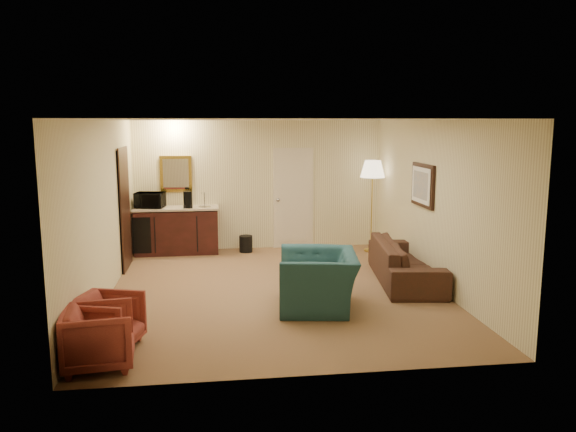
{
  "coord_description": "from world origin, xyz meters",
  "views": [
    {
      "loc": [
        -0.91,
        -8.32,
        2.57
      ],
      "look_at": [
        0.26,
        0.5,
        1.07
      ],
      "focal_mm": 35.0,
      "sensor_mm": 36.0,
      "label": 1
    }
  ],
  "objects_px": {
    "teal_armchair": "(318,271)",
    "floor_lamp": "(372,206)",
    "waste_bin": "(246,244)",
    "coffee_maker": "(188,200)",
    "wetbar_cabinet": "(177,230)",
    "rose_chair_near": "(107,319)",
    "microwave": "(150,198)",
    "coffee_table": "(310,269)",
    "sofa": "(406,255)",
    "rose_chair_far": "(99,334)"
  },
  "relations": [
    {
      "from": "rose_chair_far",
      "to": "teal_armchair",
      "type": "bearing_deg",
      "value": -66.2
    },
    {
      "from": "teal_armchair",
      "to": "rose_chair_far",
      "type": "xyz_separation_m",
      "value": [
        -2.65,
        -1.59,
        -0.17
      ]
    },
    {
      "from": "sofa",
      "to": "microwave",
      "type": "height_order",
      "value": "microwave"
    },
    {
      "from": "rose_chair_far",
      "to": "floor_lamp",
      "type": "height_order",
      "value": "floor_lamp"
    },
    {
      "from": "teal_armchair",
      "to": "rose_chair_near",
      "type": "relative_size",
      "value": 1.74
    },
    {
      "from": "rose_chair_near",
      "to": "teal_armchair",
      "type": "bearing_deg",
      "value": -50.89
    },
    {
      "from": "sofa",
      "to": "coffee_maker",
      "type": "xyz_separation_m",
      "value": [
        -3.57,
        2.4,
        0.64
      ]
    },
    {
      "from": "sofa",
      "to": "coffee_table",
      "type": "distance_m",
      "value": 1.57
    },
    {
      "from": "sofa",
      "to": "coffee_maker",
      "type": "distance_m",
      "value": 4.34
    },
    {
      "from": "rose_chair_near",
      "to": "microwave",
      "type": "distance_m",
      "value": 4.79
    },
    {
      "from": "sofa",
      "to": "waste_bin",
      "type": "xyz_separation_m",
      "value": [
        -2.45,
        2.45,
        -0.28
      ]
    },
    {
      "from": "coffee_table",
      "to": "wetbar_cabinet",
      "type": "bearing_deg",
      "value": 133.43
    },
    {
      "from": "sofa",
      "to": "microwave",
      "type": "distance_m",
      "value": 5.03
    },
    {
      "from": "wetbar_cabinet",
      "to": "coffee_maker",
      "type": "relative_size",
      "value": 5.03
    },
    {
      "from": "rose_chair_far",
      "to": "waste_bin",
      "type": "xyz_separation_m",
      "value": [
        1.85,
        5.14,
        -0.2
      ]
    },
    {
      "from": "rose_chair_far",
      "to": "coffee_table",
      "type": "distance_m",
      "value": 3.95
    },
    {
      "from": "coffee_table",
      "to": "waste_bin",
      "type": "bearing_deg",
      "value": 111.31
    },
    {
      "from": "waste_bin",
      "to": "microwave",
      "type": "xyz_separation_m",
      "value": [
        -1.85,
        0.08,
        0.94
      ]
    },
    {
      "from": "wetbar_cabinet",
      "to": "coffee_maker",
      "type": "xyz_separation_m",
      "value": [
        0.23,
        -0.12,
        0.62
      ]
    },
    {
      "from": "rose_chair_near",
      "to": "coffee_maker",
      "type": "height_order",
      "value": "coffee_maker"
    },
    {
      "from": "wetbar_cabinet",
      "to": "teal_armchair",
      "type": "distance_m",
      "value": 4.21
    },
    {
      "from": "wetbar_cabinet",
      "to": "coffee_table",
      "type": "height_order",
      "value": "wetbar_cabinet"
    },
    {
      "from": "coffee_table",
      "to": "rose_chair_far",
      "type": "bearing_deg",
      "value": -134.2
    },
    {
      "from": "rose_chair_far",
      "to": "microwave",
      "type": "bearing_deg",
      "value": -7.08
    },
    {
      "from": "rose_chair_near",
      "to": "waste_bin",
      "type": "relative_size",
      "value": 2.1
    },
    {
      "from": "wetbar_cabinet",
      "to": "coffee_table",
      "type": "bearing_deg",
      "value": -46.57
    },
    {
      "from": "rose_chair_near",
      "to": "microwave",
      "type": "relative_size",
      "value": 1.28
    },
    {
      "from": "coffee_table",
      "to": "floor_lamp",
      "type": "relative_size",
      "value": 0.42
    },
    {
      "from": "sofa",
      "to": "waste_bin",
      "type": "distance_m",
      "value": 3.47
    },
    {
      "from": "waste_bin",
      "to": "floor_lamp",
      "type": "bearing_deg",
      "value": -5.71
    },
    {
      "from": "floor_lamp",
      "to": "coffee_table",
      "type": "bearing_deg",
      "value": -127.87
    },
    {
      "from": "waste_bin",
      "to": "wetbar_cabinet",
      "type": "bearing_deg",
      "value": 177.03
    },
    {
      "from": "teal_armchair",
      "to": "waste_bin",
      "type": "relative_size",
      "value": 3.66
    },
    {
      "from": "floor_lamp",
      "to": "microwave",
      "type": "height_order",
      "value": "floor_lamp"
    },
    {
      "from": "wetbar_cabinet",
      "to": "coffee_maker",
      "type": "distance_m",
      "value": 0.68
    },
    {
      "from": "waste_bin",
      "to": "microwave",
      "type": "bearing_deg",
      "value": 177.49
    },
    {
      "from": "rose_chair_near",
      "to": "waste_bin",
      "type": "distance_m",
      "value": 5.01
    },
    {
      "from": "coffee_maker",
      "to": "floor_lamp",
      "type": "bearing_deg",
      "value": 9.9
    },
    {
      "from": "coffee_table",
      "to": "coffee_maker",
      "type": "xyz_separation_m",
      "value": [
        -2.02,
        2.26,
        0.86
      ]
    },
    {
      "from": "sofa",
      "to": "coffee_table",
      "type": "relative_size",
      "value": 2.92
    },
    {
      "from": "rose_chair_near",
      "to": "waste_bin",
      "type": "bearing_deg",
      "value": -5.13
    },
    {
      "from": "coffee_maker",
      "to": "wetbar_cabinet",
      "type": "bearing_deg",
      "value": 165.98
    },
    {
      "from": "rose_chair_far",
      "to": "waste_bin",
      "type": "relative_size",
      "value": 2.19
    },
    {
      "from": "teal_armchair",
      "to": "floor_lamp",
      "type": "xyz_separation_m",
      "value": [
        1.7,
        3.3,
        0.39
      ]
    },
    {
      "from": "teal_armchair",
      "to": "wetbar_cabinet",
      "type": "bearing_deg",
      "value": -141.06
    },
    {
      "from": "rose_chair_near",
      "to": "coffee_maker",
      "type": "bearing_deg",
      "value": 7.5
    },
    {
      "from": "waste_bin",
      "to": "microwave",
      "type": "distance_m",
      "value": 2.08
    },
    {
      "from": "coffee_table",
      "to": "coffee_maker",
      "type": "distance_m",
      "value": 3.15
    },
    {
      "from": "teal_armchair",
      "to": "rose_chair_near",
      "type": "distance_m",
      "value": 2.87
    },
    {
      "from": "teal_armchair",
      "to": "floor_lamp",
      "type": "relative_size",
      "value": 0.66
    }
  ]
}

